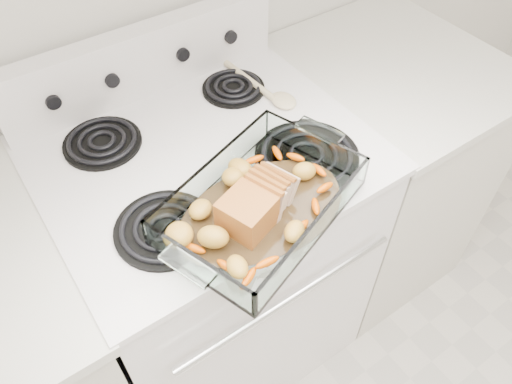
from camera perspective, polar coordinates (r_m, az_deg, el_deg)
electric_range at (r=1.56m, az=-4.71°, el=-7.37°), size 0.78×0.70×1.12m
counter_right at (r=1.85m, az=13.11°, el=2.27°), size 0.58×0.68×0.93m
baking_dish at (r=1.05m, az=0.63°, el=-1.66°), size 0.41×0.27×0.08m
pork_roast at (r=1.02m, az=-0.54°, el=-1.41°), size 0.18×0.10×0.08m
roast_vegetables at (r=1.06m, az=-0.54°, el=-0.47°), size 0.32×0.17×0.04m
wooden_spoon at (r=1.37m, az=1.39°, el=11.44°), size 0.07×0.28×0.02m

